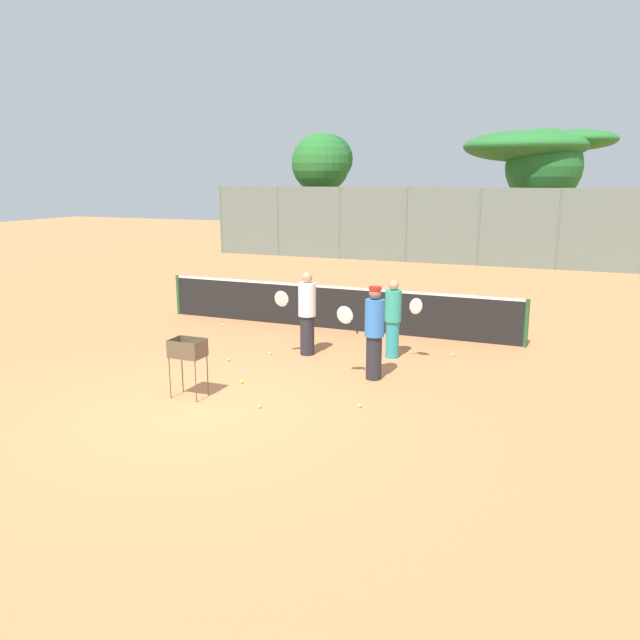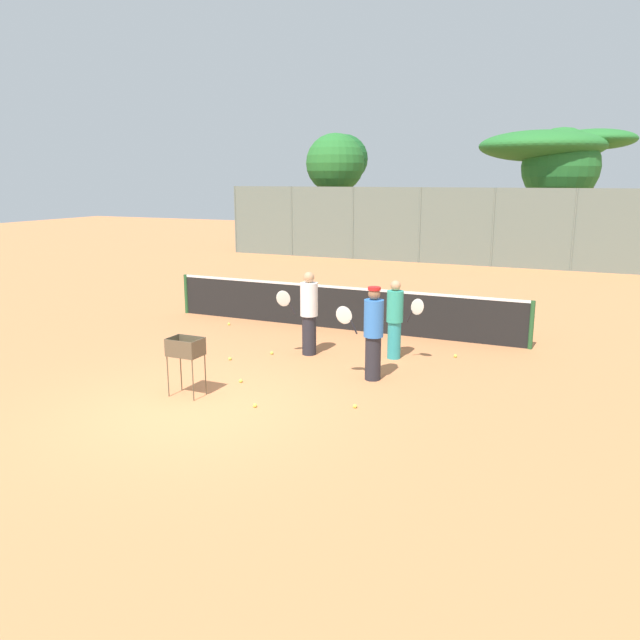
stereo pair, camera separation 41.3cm
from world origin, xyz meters
TOP-DOWN VIEW (x-y plane):
  - ground_plane at (0.00, 0.00)m, footprint 80.00×80.00m
  - tennis_net at (0.00, 6.05)m, footprint 9.15×0.10m
  - back_fence at (-0.00, 18.98)m, footprint 21.97×0.08m
  - tree_0 at (-6.49, 21.12)m, footprint 2.87×2.87m
  - tree_1 at (4.99, 24.59)m, footprint 3.72×3.72m
  - tree_2 at (2.84, 23.41)m, footprint 5.65×5.65m
  - tree_3 at (3.74, 22.98)m, footprint 3.43×3.43m
  - tree_4 at (-6.76, 22.90)m, footprint 2.48×2.48m
  - player_white_outfit at (2.10, 2.64)m, footprint 0.88×0.44m
  - player_red_cap at (0.31, 3.68)m, footprint 0.76×0.67m
  - player_yellow_shirt at (2.05, 4.14)m, footprint 0.87×0.38m
  - ball_cart at (-0.47, 0.52)m, footprint 0.56×0.41m
  - tennis_ball_0 at (0.86, 0.49)m, footprint 0.07×0.07m
  - tennis_ball_1 at (3.19, 4.72)m, footprint 0.07×0.07m
  - tennis_ball_2 at (-0.02, 1.49)m, footprint 0.07×0.07m
  - tennis_ball_3 at (-2.67, 5.27)m, footprint 0.07×0.07m
  - tennis_ball_4 at (-0.97, 2.62)m, footprint 0.07×0.07m
  - tennis_ball_5 at (2.35, 1.13)m, footprint 0.07×0.07m
  - tennis_ball_6 at (-0.39, 3.35)m, footprint 0.07×0.07m

SIDE VIEW (x-z plane):
  - ground_plane at x=0.00m, z-range 0.00..0.00m
  - tennis_ball_0 at x=0.86m, z-range 0.00..0.07m
  - tennis_ball_1 at x=3.19m, z-range 0.00..0.07m
  - tennis_ball_2 at x=-0.02m, z-range 0.00..0.07m
  - tennis_ball_3 at x=-2.67m, z-range 0.00..0.07m
  - tennis_ball_4 at x=-0.97m, z-range 0.00..0.07m
  - tennis_ball_5 at x=2.35m, z-range 0.00..0.07m
  - tennis_ball_6 at x=-0.39m, z-range 0.00..0.07m
  - tennis_net at x=0.00m, z-range 0.02..1.09m
  - ball_cart at x=-0.47m, z-range 0.27..1.28m
  - player_yellow_shirt at x=2.05m, z-range 0.02..1.65m
  - player_white_outfit at x=2.10m, z-range 0.03..1.76m
  - player_red_cap at x=0.31m, z-range 0.02..1.78m
  - back_fence at x=0.00m, z-range 0.00..3.26m
  - tree_3 at x=3.74m, z-range 1.18..7.04m
  - tree_0 at x=-6.49m, z-range 1.41..7.19m
  - tree_4 at x=-6.76m, z-range 1.55..7.39m
  - tree_2 at x=2.84m, z-range 2.13..7.91m
  - tree_1 at x=4.99m, z-range 2.34..8.18m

